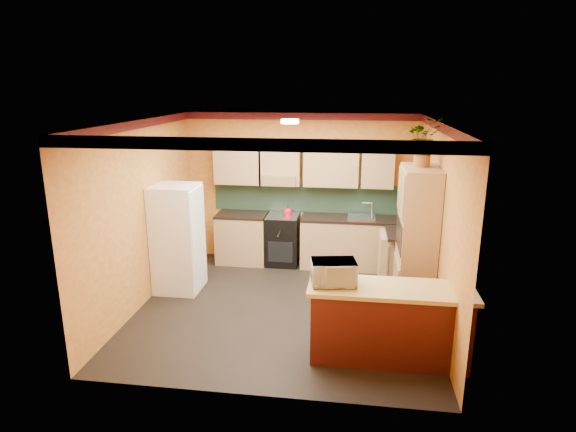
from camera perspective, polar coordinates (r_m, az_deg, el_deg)
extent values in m
plane|color=black|center=(7.22, -0.46, -10.78)|extent=(4.20, 4.20, 0.00)
cube|color=white|center=(6.50, -0.51, 11.13)|extent=(4.20, 4.20, 0.04)
cube|color=gold|center=(8.76, 1.53, 3.28)|extent=(4.20, 0.04, 2.70)
cube|color=gold|center=(4.78, -4.18, -7.17)|extent=(4.20, 0.04, 2.70)
cube|color=gold|center=(7.33, -16.94, 0.23)|extent=(0.04, 4.20, 2.70)
cube|color=gold|center=(6.76, 17.41, -1.05)|extent=(0.04, 4.20, 2.70)
cube|color=#1D362A|center=(8.76, 3.14, 2.16)|extent=(3.70, 0.02, 0.53)
cube|color=#1D362A|center=(8.14, 15.71, 0.59)|extent=(0.02, 1.40, 0.53)
cube|color=tan|center=(8.50, 2.09, 5.99)|extent=(3.10, 0.34, 0.70)
cylinder|color=white|center=(7.09, 0.22, 11.16)|extent=(0.26, 0.26, 0.06)
cube|color=tan|center=(8.68, 3.46, -3.09)|extent=(3.65, 0.60, 0.88)
cube|color=black|center=(8.54, 3.51, -0.16)|extent=(3.65, 0.62, 0.04)
cube|color=black|center=(8.74, -0.63, -2.82)|extent=(0.58, 0.58, 0.91)
cube|color=silver|center=(8.51, 8.72, -0.12)|extent=(0.48, 0.40, 0.03)
cube|color=tan|center=(7.97, 13.61, -5.20)|extent=(0.60, 0.80, 0.88)
cube|color=black|center=(7.82, 13.82, -2.04)|extent=(0.62, 0.80, 0.04)
cube|color=white|center=(7.72, -12.96, -2.62)|extent=(0.68, 0.66, 1.70)
cube|color=tan|center=(6.98, 14.96, -2.93)|extent=(0.48, 0.90, 2.10)
cylinder|color=brown|center=(6.78, 15.57, 6.32)|extent=(0.22, 0.22, 0.16)
imported|color=tan|center=(6.74, 15.77, 9.08)|extent=(0.53, 0.48, 0.50)
cube|color=#531713|center=(5.91, 11.84, -12.59)|extent=(1.80, 0.55, 0.88)
cube|color=tan|center=(5.71, 12.10, -8.45)|extent=(1.90, 0.65, 0.05)
imported|color=white|center=(5.63, 5.41, -6.67)|extent=(0.57, 0.43, 0.28)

